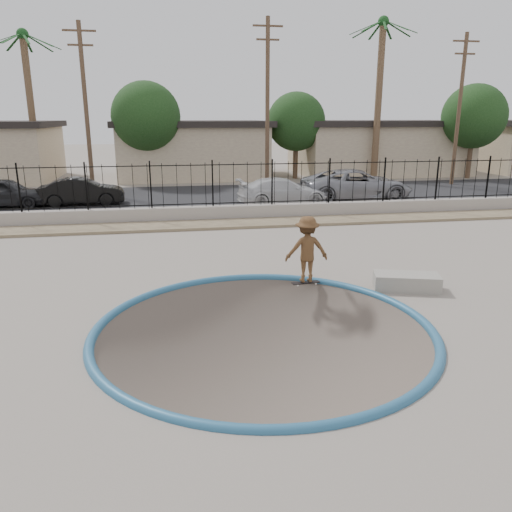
{
  "coord_description": "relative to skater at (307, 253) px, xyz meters",
  "views": [
    {
      "loc": [
        -1.78,
        -10.25,
        4.22
      ],
      "look_at": [
        0.36,
        2.0,
        0.72
      ],
      "focal_mm": 35.0,
      "sensor_mm": 36.0,
      "label": 1
    }
  ],
  "objects": [
    {
      "name": "retaining_wall",
      "position": [
        -1.61,
        8.7,
        -0.55
      ],
      "size": [
        42.0,
        0.45,
        0.6
      ],
      "primitive_type": "cube",
      "color": "gray",
      "rests_on": "ground"
    },
    {
      "name": "utility_pole_right",
      "position": [
        14.39,
        17.4,
        3.85
      ],
      "size": [
        1.7,
        0.24,
        9.0
      ],
      "color": "#473323",
      "rests_on": "ground"
    },
    {
      "name": "house_center",
      "position": [
        -1.61,
        24.9,
        1.12
      ],
      "size": [
        10.6,
        8.6,
        3.9
      ],
      "color": "tan",
      "rests_on": "ground"
    },
    {
      "name": "utility_pole_left",
      "position": [
        -7.61,
        17.4,
        3.85
      ],
      "size": [
        1.7,
        0.24,
        9.0
      ],
      "color": "#473323",
      "rests_on": "ground"
    },
    {
      "name": "fence",
      "position": [
        -1.61,
        8.7,
        0.65
      ],
      "size": [
        40.0,
        0.04,
        1.8
      ],
      "color": "black",
      "rests_on": "retaining_wall"
    },
    {
      "name": "bowl_pit",
      "position": [
        -1.61,
        -2.6,
        -0.85
      ],
      "size": [
        6.84,
        6.84,
        1.8
      ],
      "primitive_type": null,
      "color": "#51473E",
      "rests_on": "ground"
    },
    {
      "name": "skateboard",
      "position": [
        0.0,
        0.0,
        -0.8
      ],
      "size": [
        0.76,
        0.27,
        0.06
      ],
      "rotation": [
        0.0,
        0.0,
        0.11
      ],
      "color": "black",
      "rests_on": "ground"
    },
    {
      "name": "palm_right",
      "position": [
        10.39,
        20.4,
        6.48
      ],
      "size": [
        2.3,
        2.3,
        10.3
      ],
      "color": "brown",
      "rests_on": "ground"
    },
    {
      "name": "palm_mid",
      "position": [
        -11.61,
        22.4,
        5.84
      ],
      "size": [
        2.3,
        2.3,
        9.3
      ],
      "color": "brown",
      "rests_on": "ground"
    },
    {
      "name": "skater",
      "position": [
        0.0,
        0.0,
        0.0
      ],
      "size": [
        1.13,
        0.68,
        1.7
      ],
      "primitive_type": "imported",
      "rotation": [
        0.0,
        0.0,
        3.09
      ],
      "color": "brown",
      "rests_on": "ground"
    },
    {
      "name": "car_c",
      "position": [
        2.08,
        11.8,
        -0.17
      ],
      "size": [
        4.52,
        2.03,
        1.29
      ],
      "primitive_type": "imported",
      "rotation": [
        0.0,
        0.0,
        1.62
      ],
      "color": "silver",
      "rests_on": "street"
    },
    {
      "name": "street_tree_mid",
      "position": [
        5.39,
        22.4,
        2.99
      ],
      "size": [
        3.96,
        3.96,
        5.83
      ],
      "color": "#473323",
      "rests_on": "ground"
    },
    {
      "name": "house_east",
      "position": [
        12.39,
        24.9,
        1.12
      ],
      "size": [
        12.6,
        8.6,
        3.9
      ],
      "color": "tan",
      "rests_on": "ground"
    },
    {
      "name": "utility_pole_mid",
      "position": [
        2.39,
        17.4,
        4.1
      ],
      "size": [
        1.7,
        0.24,
        9.5
      ],
      "color": "#473323",
      "rests_on": "ground"
    },
    {
      "name": "street_tree_right",
      "position": [
        17.39,
        20.4,
        3.34
      ],
      "size": [
        4.32,
        4.32,
        6.36
      ],
      "color": "#473323",
      "rests_on": "ground"
    },
    {
      "name": "concrete_ledge",
      "position": [
        2.39,
        -0.79,
        -0.65
      ],
      "size": [
        1.73,
        1.13,
        0.4
      ],
      "primitive_type": "cube",
      "rotation": [
        0.0,
        0.0,
        -0.29
      ],
      "color": "gray",
      "rests_on": "ground"
    },
    {
      "name": "street_tree_left",
      "position": [
        -4.61,
        21.4,
        3.34
      ],
      "size": [
        4.32,
        4.32,
        6.36
      ],
      "color": "#473323",
      "rests_on": "ground"
    },
    {
      "name": "coping_ring",
      "position": [
        -1.61,
        -2.6,
        -0.85
      ],
      "size": [
        7.04,
        7.04,
        0.2
      ],
      "primitive_type": "torus",
      "color": "#275C81",
      "rests_on": "ground"
    },
    {
      "name": "car_b",
      "position": [
        -7.56,
        13.4,
        -0.16
      ],
      "size": [
        4.05,
        1.65,
        1.31
      ],
      "primitive_type": "imported",
      "rotation": [
        0.0,
        0.0,
        1.64
      ],
      "color": "black",
      "rests_on": "street"
    },
    {
      "name": "street",
      "position": [
        -1.61,
        15.4,
        -0.83
      ],
      "size": [
        90.0,
        8.0,
        0.04
      ],
      "primitive_type": "cube",
      "color": "black",
      "rests_on": "ground"
    },
    {
      "name": "car_d",
      "position": [
        6.13,
        12.53,
        -0.03
      ],
      "size": [
        5.69,
        2.73,
        1.57
      ],
      "primitive_type": "imported",
      "rotation": [
        0.0,
        0.0,
        1.55
      ],
      "color": "gray",
      "rests_on": "street"
    },
    {
      "name": "rock_strip",
      "position": [
        -1.61,
        7.6,
        -0.8
      ],
      "size": [
        42.0,
        1.6,
        0.11
      ],
      "primitive_type": "cube",
      "color": "tan",
      "rests_on": "ground"
    },
    {
      "name": "car_a",
      "position": [
        -11.11,
        13.4,
        -0.12
      ],
      "size": [
        4.19,
        1.91,
        1.39
      ],
      "primitive_type": "imported",
      "rotation": [
        0.0,
        0.0,
        1.51
      ],
      "color": "black",
      "rests_on": "street"
    },
    {
      "name": "ground",
      "position": [
        -1.61,
        10.4,
        -1.95
      ],
      "size": [
        120.0,
        120.0,
        2.2
      ],
      "primitive_type": "cube",
      "color": "slate",
      "rests_on": "ground"
    }
  ]
}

